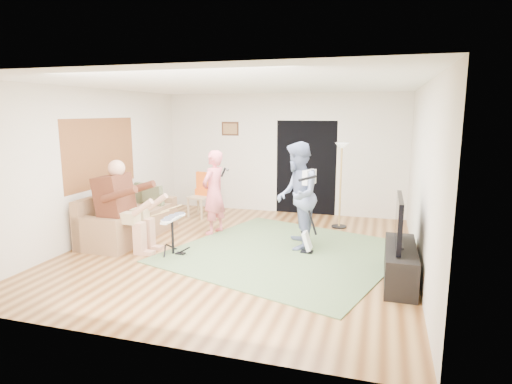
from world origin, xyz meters
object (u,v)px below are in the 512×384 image
(drum_kit, at_px, (173,237))
(guitar_spare, at_px, (307,241))
(singer, at_px, (214,192))
(television, at_px, (399,221))
(guitarist, at_px, (297,196))
(torchiere_lamp, at_px, (341,170))
(tv_cabinet, at_px, (400,264))
(dining_chair, at_px, (200,201))
(sofa, at_px, (126,222))

(drum_kit, bearing_deg, guitar_spare, 18.23)
(singer, relative_size, television, 1.54)
(guitarist, relative_size, torchiere_lamp, 1.07)
(guitarist, bearing_deg, tv_cabinet, 44.77)
(drum_kit, height_order, tv_cabinet, drum_kit)
(tv_cabinet, bearing_deg, torchiere_lamp, 112.40)
(dining_chair, bearing_deg, guitar_spare, -21.03)
(guitarist, bearing_deg, sofa, -96.31)
(singer, height_order, dining_chair, singer)
(guitarist, relative_size, television, 1.75)
(tv_cabinet, bearing_deg, television, 180.00)
(sofa, bearing_deg, guitarist, 5.32)
(drum_kit, distance_m, torchiere_lamp, 3.56)
(guitarist, relative_size, dining_chair, 1.84)
(drum_kit, bearing_deg, dining_chair, 103.86)
(torchiere_lamp, bearing_deg, guitarist, -110.57)
(television, bearing_deg, singer, 155.36)
(singer, height_order, torchiere_lamp, torchiere_lamp)
(sofa, distance_m, dining_chair, 1.95)
(drum_kit, xyz_separation_m, dining_chair, (-0.61, 2.48, 0.06))
(drum_kit, distance_m, guitarist, 2.16)
(torchiere_lamp, height_order, dining_chair, torchiere_lamp)
(guitar_spare, bearing_deg, drum_kit, -161.77)
(guitar_spare, height_order, dining_chair, dining_chair)
(dining_chair, bearing_deg, guitarist, -19.43)
(drum_kit, height_order, television, television)
(tv_cabinet, bearing_deg, dining_chair, 147.36)
(drum_kit, height_order, singer, singer)
(sofa, relative_size, guitar_spare, 2.88)
(drum_kit, distance_m, television, 3.50)
(guitar_spare, xyz_separation_m, tv_cabinet, (1.41, -0.84, 0.04))
(television, bearing_deg, drum_kit, 177.42)
(drum_kit, relative_size, guitarist, 0.36)
(singer, height_order, guitar_spare, singer)
(tv_cabinet, bearing_deg, sofa, 170.46)
(dining_chair, height_order, tv_cabinet, dining_chair)
(sofa, distance_m, television, 4.84)
(dining_chair, distance_m, tv_cabinet, 4.88)
(sofa, height_order, tv_cabinet, sofa)
(drum_kit, xyz_separation_m, tv_cabinet, (3.50, -0.16, -0.03))
(sofa, height_order, television, television)
(sofa, xyz_separation_m, tv_cabinet, (4.79, -0.81, -0.03))
(guitar_spare, distance_m, dining_chair, 3.24)
(drum_kit, bearing_deg, sofa, 153.32)
(singer, distance_m, torchiere_lamp, 2.53)
(tv_cabinet, bearing_deg, guitar_spare, 149.20)
(sofa, distance_m, guitarist, 3.22)
(guitarist, height_order, dining_chair, guitarist)
(drum_kit, relative_size, tv_cabinet, 0.47)
(singer, relative_size, guitarist, 0.88)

